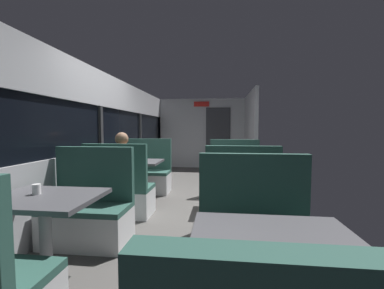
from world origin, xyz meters
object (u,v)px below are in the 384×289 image
bench_mid_window_facing_end (120,194)px  bench_rear_aisle_facing_end (241,202)px  dining_table_near_window (45,208)px  seated_passenger (122,179)px  dining_table_front_aisle (275,256)px  bench_rear_aisle_facing_entry (235,180)px  dining_table_mid_window (135,166)px  bench_front_aisle_facing_entry (255,248)px  coffee_cup_primary (36,189)px  bench_near_window_facing_entry (89,215)px  dining_table_rear_aisle (238,170)px  bench_mid_window_facing_entry (147,176)px

bench_mid_window_facing_end → bench_rear_aisle_facing_end: (1.79, -0.20, 0.00)m
dining_table_near_window → seated_passenger: size_ratio=0.71×
dining_table_near_window → dining_table_front_aisle: size_ratio=1.00×
bench_rear_aisle_facing_entry → dining_table_mid_window: bearing=-164.4°
dining_table_mid_window → bench_front_aisle_facing_entry: 2.85m
bench_mid_window_facing_end → bench_front_aisle_facing_entry: bearing=-39.8°
dining_table_mid_window → coffee_cup_primary: (-0.11, -2.24, 0.15)m
bench_near_window_facing_entry → bench_mid_window_facing_end: (0.00, 0.89, 0.00)m
bench_front_aisle_facing_entry → dining_table_rear_aisle: (0.00, 1.99, 0.31)m
dining_table_front_aisle → bench_rear_aisle_facing_end: (0.00, 1.99, -0.31)m
bench_near_window_facing_entry → dining_table_rear_aisle: bench_near_window_facing_entry is taller
bench_mid_window_facing_end → coffee_cup_primary: bearing=-94.0°
bench_rear_aisle_facing_entry → bench_mid_window_facing_end: bearing=-146.2°
bench_near_window_facing_entry → bench_front_aisle_facing_entry: size_ratio=1.00×
bench_mid_window_facing_entry → dining_table_rear_aisle: bearing=-26.7°
seated_passenger → coffee_cup_primary: (-0.11, -1.62, 0.25)m
bench_mid_window_facing_entry → bench_mid_window_facing_end: bearing=-90.0°
bench_rear_aisle_facing_end → seated_passenger: (-1.79, 0.27, 0.21)m
bench_mid_window_facing_entry → bench_front_aisle_facing_entry: 3.40m
bench_near_window_facing_entry → bench_front_aisle_facing_entry: (1.79, -0.60, 0.00)m
bench_mid_window_facing_end → bench_front_aisle_facing_entry: same height
bench_front_aisle_facing_entry → bench_mid_window_facing_entry: bearing=121.8°
bench_rear_aisle_facing_end → bench_rear_aisle_facing_entry: size_ratio=1.00×
dining_table_mid_window → seated_passenger: bearing=-90.0°
dining_table_mid_window → bench_near_window_facing_entry: bearing=-90.0°
dining_table_near_window → bench_rear_aisle_facing_end: bench_rear_aisle_facing_end is taller
bench_mid_window_facing_entry → bench_rear_aisle_facing_entry: (1.79, -0.20, 0.00)m
bench_near_window_facing_entry → bench_rear_aisle_facing_entry: same height
bench_near_window_facing_entry → bench_rear_aisle_facing_end: bearing=21.2°
bench_near_window_facing_entry → dining_table_near_window: bearing=-90.0°
dining_table_mid_window → bench_front_aisle_facing_entry: bearing=-50.8°
bench_near_window_facing_entry → dining_table_mid_window: size_ratio=1.22×
bench_near_window_facing_entry → bench_rear_aisle_facing_end: size_ratio=1.00×
dining_table_near_window → dining_table_rear_aisle: bearing=49.5°
dining_table_near_window → coffee_cup_primary: 0.19m
dining_table_near_window → bench_front_aisle_facing_entry: bench_front_aisle_facing_entry is taller
bench_mid_window_facing_end → dining_table_rear_aisle: bearing=15.6°
dining_table_front_aisle → coffee_cup_primary: size_ratio=10.00×
dining_table_front_aisle → seated_passenger: 2.89m
dining_table_front_aisle → dining_table_mid_window: bearing=121.8°
dining_table_rear_aisle → dining_table_front_aisle: bearing=-90.0°
bench_near_window_facing_entry → coffee_cup_primary: bench_near_window_facing_entry is taller
bench_mid_window_facing_entry → dining_table_near_window: bearing=-90.0°
dining_table_near_window → dining_table_rear_aisle: size_ratio=1.00×
bench_rear_aisle_facing_end → coffee_cup_primary: (-1.90, -1.34, 0.46)m
dining_table_front_aisle → dining_table_rear_aisle: size_ratio=1.00×
dining_table_mid_window → seated_passenger: (0.00, -0.63, -0.10)m
dining_table_mid_window → dining_table_rear_aisle: same height
seated_passenger → dining_table_front_aisle: bearing=-51.7°
bench_mid_window_facing_end → coffee_cup_primary: size_ratio=12.22×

